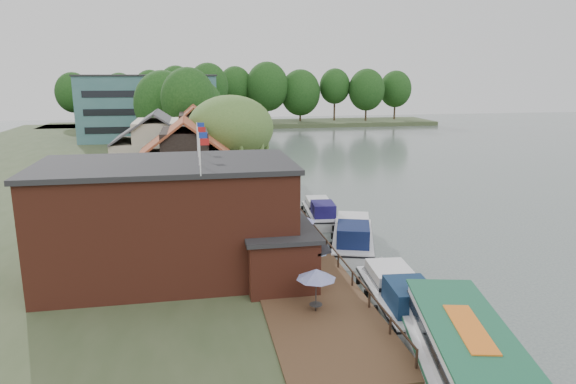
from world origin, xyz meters
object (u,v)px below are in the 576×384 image
umbrella_0 (316,290)px  swan (474,378)px  willow (231,147)px  cruiser_0 (398,291)px  umbrella_3 (300,230)px  umbrella_5 (283,215)px  umbrella_2 (300,251)px  cottage_c (195,140)px  cruiser_2 (320,210)px  hotel_block (150,107)px  umbrella_4 (284,221)px  tour_boat (472,370)px  cottage_a (186,167)px  pub (201,218)px  cottage_b (158,152)px  umbrella_1 (309,262)px  cruiser_3 (286,181)px  cruiser_1 (353,234)px

umbrella_0 → swan: 8.63m
willow → cruiser_0: 27.08m
umbrella_3 → umbrella_5: bearing=96.5°
umbrella_2 → cottage_c: bearing=100.2°
cottage_c → cruiser_2: (11.16, -20.49, -4.18)m
hotel_block → umbrella_4: hotel_block is taller
umbrella_2 → umbrella_3: size_ratio=1.01×
umbrella_5 → cruiser_0: 14.35m
cottage_c → tour_boat: cottage_c is taller
cottage_a → umbrella_2: cottage_a is taller
pub → hotel_block: 71.49m
cottage_b → umbrella_4: bearing=-61.2°
cruiser_2 → umbrella_2: bearing=-104.0°
cottage_b → umbrella_0: (9.75, -31.86, -2.96)m
cottage_a → umbrella_0: bearing=-72.8°
willow → umbrella_4: (2.87, -13.86, -3.93)m
umbrella_1 → umbrella_2: same height
umbrella_0 → willow: bearing=94.8°
cottage_a → umbrella_1: size_ratio=3.57×
hotel_block → cottage_b: size_ratio=2.65×
cottage_b → cruiser_3: bearing=4.3°
willow → swan: willow is taller
cottage_c → cruiser_3: 13.54m
umbrella_0 → tour_boat: bearing=-57.1°
cottage_c → tour_boat: (10.55, -48.28, -3.67)m
hotel_block → cottage_b: 46.21m
cruiser_1 → cruiser_2: bearing=111.5°
umbrella_1 → cottage_b: bearing=110.4°
cottage_c → umbrella_5: cottage_c is taller
cottage_a → cottage_c: 19.03m
cottage_a → swan: size_ratio=19.55×
cottage_b → willow: willow is taller
umbrella_1 → cruiser_2: umbrella_1 is taller
umbrella_2 → cruiser_2: (4.93, 14.19, -1.22)m
tour_boat → swan: 2.19m
hotel_block → cottage_b: hotel_block is taller
hotel_block → umbrella_5: bearing=-76.9°
hotel_block → umbrella_2: bearing=-78.8°
umbrella_0 → cruiser_2: 21.12m
cottage_a → cottage_b: same height
cruiser_3 → umbrella_4: bearing=-85.8°
cottage_a → hotel_block: bearing=97.1°
willow → cruiser_2: bearing=-40.3°
cottage_b → willow: 9.07m
umbrella_3 → umbrella_4: 2.49m
umbrella_0 → cruiser_0: bearing=14.1°
umbrella_4 → umbrella_0: bearing=-92.7°
umbrella_2 → umbrella_0: bearing=-94.4°
willow → cruiser_3: size_ratio=1.05×
umbrella_1 → umbrella_3: same height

